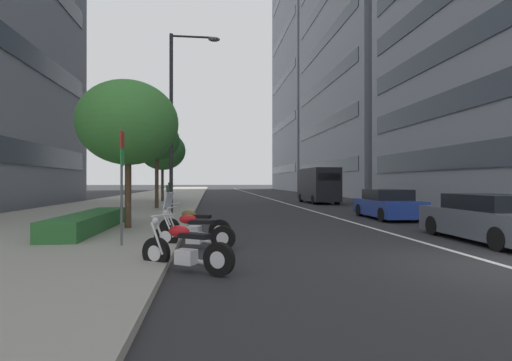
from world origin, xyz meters
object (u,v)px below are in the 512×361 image
object	(u,v)px
car_mid_block_traffic	(388,205)
street_tree_near_plaza_corner	(157,141)
motorcycle_by_sign_pole	(193,232)
motorcycle_under_tarp	(194,227)
parking_sign_by_curb	(122,173)
pedestrian_on_plaza	(169,193)
motorcycle_nearest_camera	(185,251)
street_tree_far_plaza	(128,123)
delivery_van_ahead	(318,185)
car_lead_in_lane	(490,219)
street_lamp_with_banners	(178,107)
street_tree_by_lamp_post	(162,151)

from	to	relation	value
car_mid_block_traffic	street_tree_near_plaza_corner	size ratio (longest dim) A/B	0.80
motorcycle_by_sign_pole	motorcycle_under_tarp	xyz separation A→B (m)	(1.37, 0.04, -0.02)
motorcycle_by_sign_pole	street_tree_near_plaza_corner	bearing A→B (deg)	-61.67
parking_sign_by_curb	pedestrian_on_plaza	xyz separation A→B (m)	(16.81, 0.60, -1.03)
motorcycle_nearest_camera	street_tree_far_plaza	bearing A→B (deg)	-36.37
motorcycle_under_tarp	delivery_van_ahead	size ratio (longest dim) A/B	0.37
car_mid_block_traffic	delivery_van_ahead	distance (m)	13.13
delivery_van_ahead	pedestrian_on_plaza	xyz separation A→B (m)	(-3.45, 11.50, -0.57)
car_mid_block_traffic	street_tree_far_plaza	size ratio (longest dim) A/B	0.83
car_lead_in_lane	parking_sign_by_curb	world-z (taller)	parking_sign_by_curb
motorcycle_under_tarp	street_lamp_with_banners	bearing A→B (deg)	-60.20
parking_sign_by_curb	car_mid_block_traffic	bearing A→B (deg)	-55.66
car_mid_block_traffic	pedestrian_on_plaza	world-z (taller)	pedestrian_on_plaza
street_tree_far_plaza	street_tree_near_plaza_corner	bearing A→B (deg)	2.27
street_lamp_with_banners	motorcycle_nearest_camera	bearing A→B (deg)	-174.58
car_mid_block_traffic	street_tree_far_plaza	bearing A→B (deg)	108.77
motorcycle_nearest_camera	street_tree_by_lamp_post	world-z (taller)	street_tree_by_lamp_post
motorcycle_under_tarp	street_tree_by_lamp_post	xyz separation A→B (m)	(20.47, 3.40, 3.85)
parking_sign_by_curb	street_tree_near_plaza_corner	world-z (taller)	street_tree_near_plaza_corner
parking_sign_by_curb	pedestrian_on_plaza	bearing A→B (deg)	2.04
street_tree_near_plaza_corner	street_tree_by_lamp_post	bearing A→B (deg)	4.67
street_tree_near_plaza_corner	street_tree_by_lamp_post	world-z (taller)	street_tree_by_lamp_post
street_lamp_with_banners	parking_sign_by_curb	bearing A→B (deg)	176.50
motorcycle_nearest_camera	street_tree_by_lamp_post	bearing A→B (deg)	-49.30
car_mid_block_traffic	delivery_van_ahead	size ratio (longest dim) A/B	0.74
parking_sign_by_curb	street_tree_by_lamp_post	xyz separation A→B (m)	(21.91, 1.70, 2.32)
street_tree_near_plaza_corner	street_lamp_with_banners	bearing A→B (deg)	-158.77
car_lead_in_lane	street_lamp_with_banners	distance (m)	14.21
delivery_van_ahead	street_lamp_with_banners	size ratio (longest dim) A/B	0.63
car_lead_in_lane	parking_sign_by_curb	distance (m)	10.31
motorcycle_by_sign_pole	street_tree_by_lamp_post	distance (m)	22.44
motorcycle_nearest_camera	delivery_van_ahead	distance (m)	24.46
motorcycle_nearest_camera	car_mid_block_traffic	xyz separation A→B (m)	(9.54, -8.77, 0.23)
car_lead_in_lane	delivery_van_ahead	distance (m)	20.01
motorcycle_by_sign_pole	car_mid_block_traffic	xyz separation A→B (m)	(7.09, -8.74, 0.21)
street_tree_far_plaza	car_lead_in_lane	bearing A→B (deg)	-107.77
car_mid_block_traffic	street_lamp_with_banners	xyz separation A→B (m)	(2.38, 9.90, 4.83)
street_lamp_with_banners	motorcycle_by_sign_pole	bearing A→B (deg)	-173.01
car_mid_block_traffic	street_tree_far_plaza	distance (m)	12.04
car_lead_in_lane	motorcycle_by_sign_pole	bearing A→B (deg)	93.14
street_tree_by_lamp_post	car_mid_block_traffic	bearing A→B (deg)	-140.45
street_tree_near_plaza_corner	street_tree_by_lamp_post	xyz separation A→B (m)	(8.23, 0.67, 0.05)
car_mid_block_traffic	parking_sign_by_curb	world-z (taller)	parking_sign_by_curb
car_mid_block_traffic	street_tree_near_plaza_corner	distance (m)	13.71
motorcycle_by_sign_pole	delivery_van_ahead	xyz separation A→B (m)	(20.19, -9.16, 1.06)
pedestrian_on_plaza	motorcycle_by_sign_pole	bearing A→B (deg)	-122.85
car_lead_in_lane	street_lamp_with_banners	bearing A→B (deg)	47.89
street_tree_by_lamp_post	street_tree_far_plaza	bearing A→B (deg)	-176.64
car_lead_in_lane	delivery_van_ahead	bearing A→B (deg)	-0.19
street_tree_by_lamp_post	delivery_van_ahead	bearing A→B (deg)	-97.46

